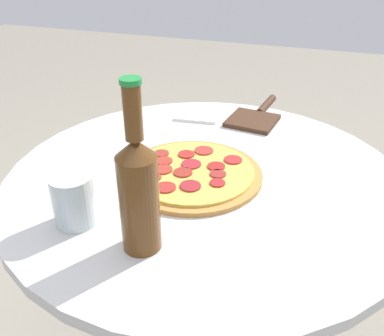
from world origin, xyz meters
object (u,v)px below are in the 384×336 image
(pizza, at_px, (192,173))
(drinking_glass, at_px, (74,200))
(beer_bottle, at_px, (139,190))
(pizza_paddle, at_px, (256,116))

(pizza, distance_m, drinking_glass, 0.27)
(pizza, height_order, beer_bottle, beer_bottle)
(pizza, xyz_separation_m, beer_bottle, (0.01, 0.25, 0.10))
(pizza_paddle, bearing_deg, pizza, 175.95)
(beer_bottle, height_order, pizza_paddle, beer_bottle)
(pizza_paddle, distance_m, drinking_glass, 0.62)
(beer_bottle, relative_size, pizza_paddle, 1.12)
(pizza, xyz_separation_m, pizza_paddle, (-0.07, -0.35, -0.00))
(beer_bottle, bearing_deg, pizza_paddle, -97.38)
(pizza_paddle, bearing_deg, drinking_glass, 166.46)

